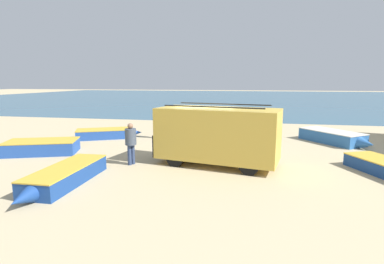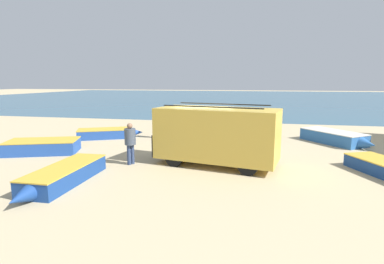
{
  "view_description": "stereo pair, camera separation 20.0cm",
  "coord_description": "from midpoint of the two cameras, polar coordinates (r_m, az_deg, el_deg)",
  "views": [
    {
      "loc": [
        1.92,
        -13.23,
        3.46
      ],
      "look_at": [
        -0.84,
        0.85,
        1.0
      ],
      "focal_mm": 28.0,
      "sensor_mm": 36.0,
      "label": 1
    },
    {
      "loc": [
        2.11,
        -13.19,
        3.46
      ],
      "look_at": [
        -0.84,
        0.85,
        1.0
      ],
      "focal_mm": 28.0,
      "sensor_mm": 36.0,
      "label": 2
    }
  ],
  "objects": [
    {
      "name": "fishing_rowboat_4",
      "position": [
        16.21,
        -27.4,
        -2.55
      ],
      "size": [
        4.05,
        2.66,
        0.64
      ],
      "rotation": [
        0.0,
        0.0,
        3.49
      ],
      "color": "#234CA3",
      "rests_on": "ground_plane"
    },
    {
      "name": "fishing_rowboat_5",
      "position": [
        11.11,
        -23.69,
        -7.69
      ],
      "size": [
        1.28,
        4.3,
        0.58
      ],
      "rotation": [
        0.0,
        0.0,
        4.73
      ],
      "color": "navy",
      "rests_on": "ground_plane"
    },
    {
      "name": "fisherman_1",
      "position": [
        18.37,
        14.1,
        1.6
      ],
      "size": [
        0.42,
        0.42,
        1.6
      ],
      "rotation": [
        0.0,
        0.0,
        1.46
      ],
      "color": "#38383D",
      "rests_on": "ground_plane"
    },
    {
      "name": "fishing_rowboat_1",
      "position": [
        19.97,
        0.97,
        0.68
      ],
      "size": [
        2.8,
        4.02,
        0.64
      ],
      "rotation": [
        0.0,
        0.0,
        2.03
      ],
      "color": "#234CA3",
      "rests_on": "ground_plane"
    },
    {
      "name": "fishing_rowboat_2",
      "position": [
        18.6,
        25.09,
        -0.86
      ],
      "size": [
        3.39,
        3.99,
        0.68
      ],
      "rotation": [
        0.0,
        0.0,
        5.36
      ],
      "color": "#2D66AD",
      "rests_on": "ground_plane"
    },
    {
      "name": "ground_plane",
      "position": [
        13.81,
        2.35,
        -4.79
      ],
      "size": [
        200.0,
        200.0,
        0.0
      ],
      "primitive_type": "plane",
      "color": "tan"
    },
    {
      "name": "parked_van",
      "position": [
        12.33,
        4.31,
        -0.4
      ],
      "size": [
        5.28,
        2.95,
        2.5
      ],
      "rotation": [
        0.0,
        0.0,
        2.95
      ],
      "color": "gold",
      "rests_on": "ground_plane"
    },
    {
      "name": "sea_water",
      "position": [
        65.34,
        9.37,
        6.56
      ],
      "size": [
        120.0,
        80.0,
        0.01
      ],
      "primitive_type": "cube",
      "color": "#33607A",
      "rests_on": "ground_plane"
    },
    {
      "name": "fisherman_0",
      "position": [
        18.3,
        -6.93,
        1.95
      ],
      "size": [
        0.44,
        0.44,
        1.68
      ],
      "rotation": [
        0.0,
        0.0,
        0.4
      ],
      "color": "navy",
      "rests_on": "ground_plane"
    },
    {
      "name": "fisherman_2",
      "position": [
        12.65,
        -12.04,
        -1.5
      ],
      "size": [
        0.46,
        0.46,
        1.74
      ],
      "rotation": [
        0.0,
        0.0,
        5.78
      ],
      "color": "navy",
      "rests_on": "ground_plane"
    },
    {
      "name": "fishing_rowboat_0",
      "position": [
        19.06,
        -16.31,
        -0.27
      ],
      "size": [
        3.91,
        2.66,
        0.56
      ],
      "rotation": [
        0.0,
        0.0,
        0.45
      ],
      "color": "#234CA3",
      "rests_on": "ground_plane"
    }
  ]
}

